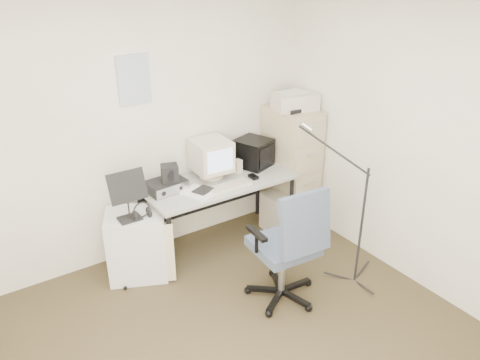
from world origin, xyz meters
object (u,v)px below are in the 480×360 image
desk (219,213)px  office_chair (283,244)px  side_cart (137,245)px  filing_cabinet (291,166)px

desk → office_chair: (-0.00, -1.04, 0.19)m
desk → side_cart: desk is taller
office_chair → filing_cabinet: bearing=52.7°
desk → office_chair: 1.06m
filing_cabinet → desk: size_ratio=0.87×
office_chair → desk: bearing=94.2°
filing_cabinet → office_chair: (-0.95, -1.07, -0.10)m
filing_cabinet → desk: bearing=-178.2°
filing_cabinet → office_chair: size_ratio=1.18×
desk → office_chair: size_ratio=1.36×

